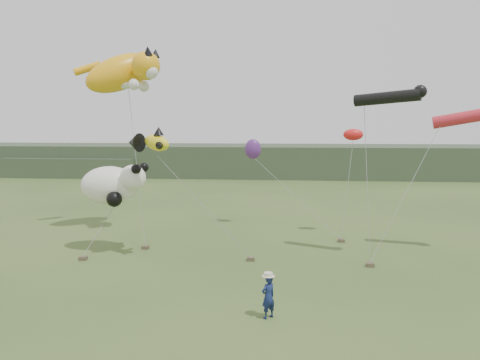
% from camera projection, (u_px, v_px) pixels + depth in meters
% --- Properties ---
extents(ground, '(120.00, 120.00, 0.00)m').
position_uv_depth(ground, '(251.00, 295.00, 18.54)').
color(ground, '#385123').
rests_on(ground, ground).
extents(headland, '(90.00, 13.00, 4.00)m').
position_uv_depth(headland, '(252.00, 161.00, 62.79)').
color(headland, '#2D3D28').
rests_on(headland, ground).
extents(festival_attendant, '(0.66, 0.65, 1.54)m').
position_uv_depth(festival_attendant, '(268.00, 297.00, 16.23)').
color(festival_attendant, '#15204E').
rests_on(festival_attendant, ground).
extents(sandbag_anchors, '(14.44, 5.20, 0.19)m').
position_uv_depth(sandbag_anchors, '(238.00, 253.00, 24.20)').
color(sandbag_anchors, brown).
rests_on(sandbag_anchors, ground).
extents(cat_kite, '(6.03, 4.49, 3.59)m').
position_uv_depth(cat_kite, '(126.00, 72.00, 28.37)').
color(cat_kite, '#EDA313').
rests_on(cat_kite, ground).
extents(fish_kite, '(2.59, 1.68, 1.28)m').
position_uv_depth(fish_kite, '(148.00, 142.00, 22.78)').
color(fish_kite, yellow).
rests_on(fish_kite, ground).
extents(tube_kites, '(7.91, 3.18, 2.10)m').
position_uv_depth(tube_kites, '(440.00, 108.00, 23.36)').
color(tube_kites, black).
rests_on(tube_kites, ground).
extents(panda_kite, '(3.64, 2.35, 2.26)m').
position_uv_depth(panda_kite, '(113.00, 185.00, 24.71)').
color(panda_kite, white).
rests_on(panda_kite, ground).
extents(misc_kites, '(7.30, 2.92, 2.02)m').
position_uv_depth(misc_kites, '(287.00, 144.00, 29.83)').
color(misc_kites, red).
rests_on(misc_kites, ground).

